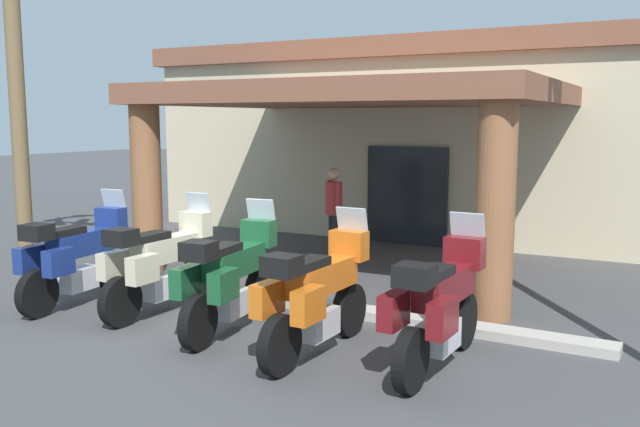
# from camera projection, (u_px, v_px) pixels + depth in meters

# --- Properties ---
(ground_plane) EXTENTS (80.00, 80.00, 0.00)m
(ground_plane) POSITION_uv_depth(u_px,v_px,m) (222.00, 319.00, 9.19)
(ground_plane) COLOR #424244
(motel_building) EXTENTS (13.86, 11.11, 4.44)m
(motel_building) POSITION_uv_depth(u_px,v_px,m) (445.00, 136.00, 16.70)
(motel_building) COLOR beige
(motel_building) RESTS_ON ground_plane
(motorcycle_blue) EXTENTS (0.75, 2.21, 1.61)m
(motorcycle_blue) POSITION_uv_depth(u_px,v_px,m) (76.00, 257.00, 9.85)
(motorcycle_blue) COLOR black
(motorcycle_blue) RESTS_ON ground_plane
(motorcycle_cream) EXTENTS (0.70, 2.21, 1.61)m
(motorcycle_cream) POSITION_uv_depth(u_px,v_px,m) (160.00, 263.00, 9.41)
(motorcycle_cream) COLOR black
(motorcycle_cream) RESTS_ON ground_plane
(motorcycle_green) EXTENTS (0.77, 2.21, 1.61)m
(motorcycle_green) POSITION_uv_depth(u_px,v_px,m) (230.00, 278.00, 8.56)
(motorcycle_green) COLOR black
(motorcycle_green) RESTS_ON ground_plane
(motorcycle_orange) EXTENTS (0.71, 2.21, 1.61)m
(motorcycle_orange) POSITION_uv_depth(u_px,v_px,m) (316.00, 295.00, 7.71)
(motorcycle_orange) COLOR black
(motorcycle_orange) RESTS_ON ground_plane
(motorcycle_maroon) EXTENTS (0.71, 2.21, 1.61)m
(motorcycle_maroon) POSITION_uv_depth(u_px,v_px,m) (439.00, 306.00, 7.26)
(motorcycle_maroon) COLOR black
(motorcycle_maroon) RESTS_ON ground_plane
(pedestrian) EXTENTS (0.42, 0.38, 1.77)m
(pedestrian) POSITION_uv_depth(u_px,v_px,m) (334.00, 206.00, 12.95)
(pedestrian) COLOR black
(pedestrian) RESTS_ON ground_plane
(curb_strip) EXTENTS (8.84, 0.36, 0.12)m
(curb_strip) POSITION_uv_depth(u_px,v_px,m) (290.00, 301.00, 9.88)
(curb_strip) COLOR #ADA89E
(curb_strip) RESTS_ON ground_plane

